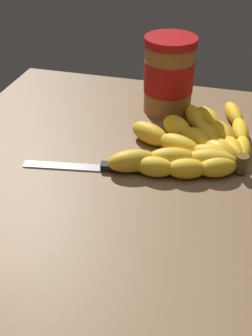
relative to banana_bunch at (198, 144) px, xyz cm
name	(u,v)px	position (x,y,z in cm)	size (l,w,h in cm)	color
ground_plane	(145,195)	(6.47, 11.99, -3.22)	(77.34, 79.30, 3.04)	brown
banana_bunch	(198,144)	(0.00, 0.00, 0.00)	(22.98, 29.54, 3.79)	yellow
peanut_butter_jar	(169,75)	(8.02, -14.24, 5.87)	(9.98, 9.98, 15.09)	#9E602D
butter_knife	(94,166)	(15.79, 9.29, -1.24)	(20.00, 4.80, 1.20)	silver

